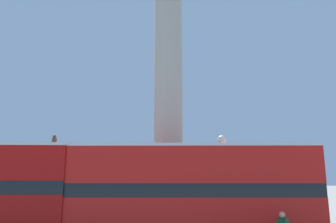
% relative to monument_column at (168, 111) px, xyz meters
% --- Properties ---
extents(monument_column, '(4.61, 4.61, 19.70)m').
position_rel_monument_column_xyz_m(monument_column, '(0.00, 0.00, 0.00)').
color(monument_column, '#A39E8E').
rests_on(monument_column, ground_plane).
extents(bus_a, '(10.91, 3.54, 4.32)m').
position_rel_monument_column_xyz_m(bus_a, '(0.59, -5.38, -4.62)').
color(bus_a, red).
rests_on(bus_a, ground_plane).
extents(equestrian_statue, '(3.81, 2.84, 6.06)m').
position_rel_monument_column_xyz_m(equestrian_statue, '(-8.11, 4.85, -5.30)').
color(equestrian_statue, '#A39E8E').
rests_on(equestrian_statue, ground_plane).
extents(street_lamp, '(0.44, 0.44, 5.10)m').
position_rel_monument_column_xyz_m(street_lamp, '(2.62, -3.03, -4.02)').
color(street_lamp, black).
rests_on(street_lamp, ground_plane).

